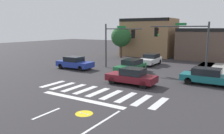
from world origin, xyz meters
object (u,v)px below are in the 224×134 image
object	(u,v)px
traffic_signal_northeast	(183,38)
traffic_signal_northwest	(118,39)
car_blue	(75,63)
car_white	(150,59)
car_green	(131,66)
roadside_tree	(121,37)
car_maroon	(132,76)
car_teal	(209,76)

from	to	relation	value
traffic_signal_northeast	traffic_signal_northwest	size ratio (longest dim) A/B	1.12
car_blue	car_white	world-z (taller)	car_blue
car_green	roadside_tree	bearing A→B (deg)	-145.49
car_green	car_white	size ratio (longest dim) A/B	1.07
car_maroon	car_white	size ratio (longest dim) A/B	1.04
car_green	car_blue	distance (m)	6.84
traffic_signal_northeast	car_blue	xyz separation A→B (m)	(-11.68, -2.94, -3.03)
car_green	car_maroon	size ratio (longest dim) A/B	1.03
car_blue	car_teal	distance (m)	14.72
traffic_signal_northeast	car_white	distance (m)	7.46
traffic_signal_northwest	car_blue	bearing A→B (deg)	-145.16
car_green	car_maroon	world-z (taller)	car_maroon
traffic_signal_northwest	car_white	bearing A→B (deg)	62.93
traffic_signal_northwest	car_maroon	world-z (taller)	traffic_signal_northwest
car_white	roadside_tree	size ratio (longest dim) A/B	0.82
car_blue	car_teal	world-z (taller)	car_blue
traffic_signal_northeast	car_teal	bearing A→B (deg)	138.12
car_green	roadside_tree	xyz separation A→B (m)	(-7.08, 10.30, 2.67)
car_teal	car_green	bearing A→B (deg)	170.61
traffic_signal_northeast	car_maroon	bearing A→B (deg)	67.22
traffic_signal_northwest	car_blue	size ratio (longest dim) A/B	1.19
traffic_signal_northeast	car_blue	distance (m)	12.42
car_teal	car_maroon	world-z (taller)	car_maroon
car_blue	car_teal	xyz separation A→B (m)	(14.72, 0.22, -0.01)
roadside_tree	car_green	bearing A→B (deg)	-55.49
car_teal	car_white	world-z (taller)	car_white
traffic_signal_northwest	car_blue	xyz separation A→B (m)	(-4.22, -2.94, -2.84)
traffic_signal_northeast	traffic_signal_northwest	xyz separation A→B (m)	(-7.46, -0.01, -0.19)
roadside_tree	car_maroon	bearing A→B (deg)	-57.60
car_maroon	car_white	xyz separation A→B (m)	(-2.62, 10.55, 0.03)
traffic_signal_northeast	car_white	xyz separation A→B (m)	(-5.19, 4.43, -3.02)
traffic_signal_northwest	car_maroon	xyz separation A→B (m)	(4.89, -6.11, -2.86)
car_white	car_blue	bearing A→B (deg)	-41.33
traffic_signal_northeast	car_green	bearing A→B (deg)	15.52
traffic_signal_northwest	traffic_signal_northeast	bearing A→B (deg)	0.05
traffic_signal_northeast	car_teal	size ratio (longest dim) A/B	1.26
car_maroon	traffic_signal_northwest	bearing A→B (deg)	-51.30
traffic_signal_northwest	car_teal	bearing A→B (deg)	-14.52
car_green	car_blue	bearing A→B (deg)	-76.89
traffic_signal_northwest	roadside_tree	bearing A→B (deg)	117.51
car_white	traffic_signal_northeast	bearing A→B (deg)	49.48
roadside_tree	traffic_signal_northeast	bearing A→B (deg)	-36.36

